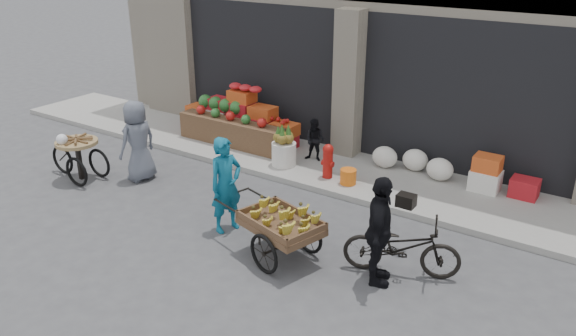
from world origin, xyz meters
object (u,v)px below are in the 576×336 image
Objects in this scene: seated_person at (315,140)px; cyclist at (379,232)px; pineapple_bin at (284,154)px; banana_cart at (279,220)px; fire_hydrant at (328,160)px; vendor_grey at (138,141)px; orange_bucket at (348,177)px; tricycle_cart at (78,153)px; bicycle at (402,247)px; vendor_woman at (226,185)px.

cyclist is (3.06, -3.32, 0.24)m from seated_person.
pineapple_bin is at bearing -133.69° from seated_person.
pineapple_bin is 3.52m from banana_cart.
vendor_grey is (-3.29, -1.98, 0.33)m from fire_hydrant.
orange_bucket is 4.29m from vendor_grey.
tricycle_cart reaches higher than bicycle.
pineapple_bin is 0.75m from seated_person.
vendor_woman is 1.00× the size of cyclist.
tricycle_cart is 0.86× the size of cyclist.
cyclist is (1.55, 0.23, 0.18)m from banana_cart.
fire_hydrant is 3.01m from banana_cart.
bicycle reaches higher than fire_hydrant.
bicycle reaches higher than pineapple_bin.
orange_bucket is 3.03m from bicycle.
vendor_woman is at bearing 69.08° from cyclist.
fire_hydrant is 0.50× the size of tricycle_cart.
vendor_woman reaches higher than pineapple_bin.
vendor_grey is at bearing 32.08° from tricycle_cart.
seated_person reaches higher than fire_hydrant.
pineapple_bin is at bearing 138.74° from banana_cart.
orange_bucket is 1.42m from seated_person.
orange_bucket is 5.50m from tricycle_cart.
fire_hydrant is 3.58m from cyclist.
tricycle_cart is (-3.89, -0.02, -0.26)m from vendor_woman.
tricycle_cart is (-4.33, -2.66, 0.06)m from fire_hydrant.
fire_hydrant is 0.96m from seated_person.
fire_hydrant is at bearing 121.41° from banana_cart.
fire_hydrant is at bearing 126.33° from vendor_grey.
seated_person is 0.54× the size of bicycle.
bicycle is at bearing -47.05° from orange_bucket.
vendor_woman is 3.90m from tricycle_cart.
orange_bucket is at bearing 22.59° from bicycle.
seated_person is at bearing 56.31° from pineapple_bin.
vendor_grey is (-3.79, -1.93, 0.56)m from orange_bucket.
vendor_grey is (-2.19, -2.03, 0.46)m from pineapple_bin.
orange_bucket is 0.34× the size of seated_person.
vendor_woman is at bearing -175.84° from banana_cart.
vendor_woman is 2.80m from cyclist.
seated_person is 4.38m from bicycle.
banana_cart is at bearing -74.41° from fire_hydrant.
banana_cart reaches higher than fire_hydrant.
fire_hydrant is at bearing 6.38° from vendor_woman.
pineapple_bin is at bearing 31.53° from cyclist.
fire_hydrant is 0.31× the size of banana_cart.
bicycle is at bearing -41.48° from fire_hydrant.
pineapple_bin is 0.31× the size of vendor_woman.
orange_bucket is at bearing -5.71° from fire_hydrant.
pineapple_bin is at bearing 29.63° from vendor_woman.
fire_hydrant is 2.22× the size of orange_bucket.
fire_hydrant is 3.85m from vendor_grey.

